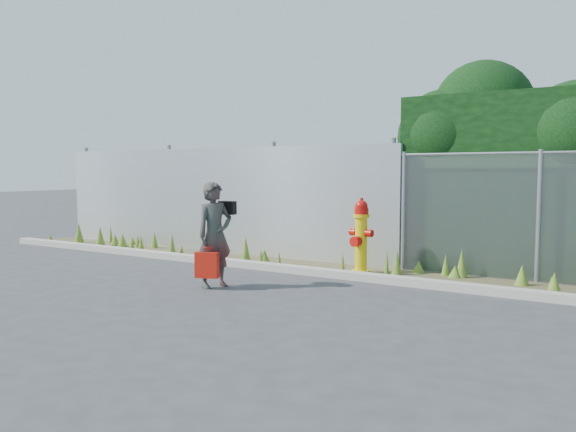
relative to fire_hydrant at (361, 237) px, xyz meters
The scene contains 8 objects.
ground 2.46m from the fire_hydrant, 103.87° to the right, with size 80.00×80.00×0.00m, color #39393C.
curb 0.95m from the fire_hydrant, 138.24° to the right, with size 16.00×0.22×0.12m, color #A5A095.
weed_strip 0.69m from the fire_hydrant, 164.18° to the left, with size 16.00×1.29×0.50m.
corrugated_fence 3.91m from the fire_hydrant, 169.64° to the left, with size 8.50×0.21×2.30m.
fire_hydrant is the anchor object (origin of this frame).
woman 2.54m from the fire_hydrant, 123.53° to the right, with size 0.57×0.37×1.56m, color #0E584A.
red_tote_bag 2.71m from the fire_hydrant, 121.20° to the right, with size 0.34×0.13×0.45m.
black_shoulder_bag 2.37m from the fire_hydrant, 125.94° to the right, with size 0.27×0.11×0.20m.
Camera 1 is at (4.41, -6.24, 1.72)m, focal length 35.00 mm.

